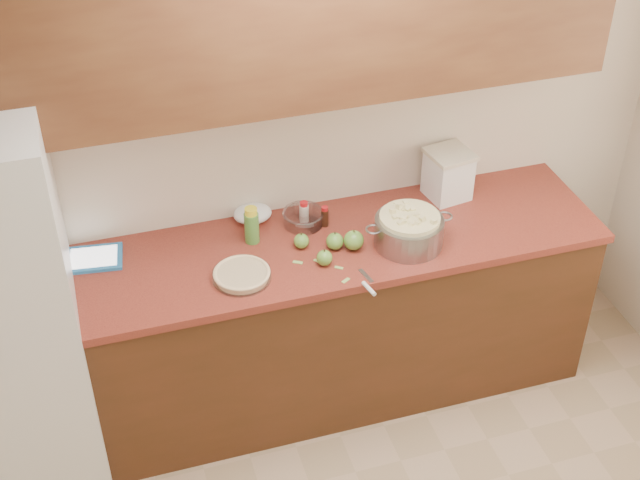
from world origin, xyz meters
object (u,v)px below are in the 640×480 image
object	(u,v)px
pie	(242,275)
tablet	(94,258)
colander	(409,230)
flour_canister	(448,174)

from	to	relation	value
pie	tablet	xyz separation A→B (m)	(-0.60, 0.32, -0.01)
pie	colander	distance (m)	0.78
pie	flour_canister	world-z (taller)	flour_canister
pie	colander	size ratio (longest dim) A/B	0.62
tablet	flour_canister	bearing A→B (deg)	7.88
flour_canister	tablet	distance (m)	1.70
pie	colander	world-z (taller)	colander
pie	flour_canister	xyz separation A→B (m)	(1.10, 0.34, 0.10)
colander	tablet	xyz separation A→B (m)	(-1.38, 0.30, -0.07)
tablet	pie	bearing A→B (deg)	-20.83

